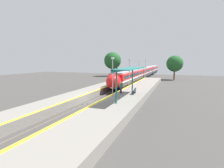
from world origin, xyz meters
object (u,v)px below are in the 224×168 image
Objects in this scene: train at (144,72)px; lamppost_far at (139,69)px; person_waiting at (121,87)px; lamppost_farthest at (146,68)px; lamppost_near at (113,74)px; lamppost_mid at (129,71)px; platform_bench at (134,91)px; railway_signal at (117,75)px.

train is 21.80m from lamppost_far.
lamppost_farthest is (-0.36, 24.73, 2.19)m from person_waiting.
lamppost_near is 9.14m from lamppost_mid.
platform_bench is 0.26× the size of lamppost_far.
platform_bench is 0.33× the size of railway_signal.
railway_signal is 17.32m from lamppost_near.
lamppost_farthest is at bearing 95.63° from platform_bench.
lamppost_mid is 9.14m from lamppost_far.
lamppost_farthest is at bearing -79.01° from train.
lamppost_mid is at bearing 93.17° from person_waiting.
lamppost_mid is at bearing -90.00° from lamppost_far.
lamppost_near is at bearing -90.00° from lamppost_farthest.
platform_bench is 0.26× the size of lamppost_farthest.
lamppost_farthest is at bearing 90.00° from lamppost_far.
lamppost_farthest reaches higher than platform_bench.
train is 12.68× the size of lamppost_near.
platform_bench is 0.26× the size of lamppost_near.
person_waiting is at bearing -89.17° from lamppost_farthest.
train is 30.87m from lamppost_mid.
lamppost_near is 18.28m from lamppost_far.
person_waiting is 15.75m from lamppost_far.
lamppost_farthest is (0.00, 27.42, 0.00)m from lamppost_near.
train reaches higher than platform_bench.
lamppost_farthest is at bearing 90.00° from lamppost_near.
railway_signal reaches higher than train.
lamppost_mid reaches higher than person_waiting.
lamppost_mid is at bearing 90.00° from lamppost_near.
platform_bench is 15.87m from lamppost_far.
platform_bench is 0.26× the size of lamppost_mid.
lamppost_mid is (-2.42, 6.32, 2.63)m from platform_bench.
lamppost_near and lamppost_farthest have the same top height.
person_waiting reaches higher than platform_bench.
lamppost_far is (2.41, -21.58, 1.94)m from train.
lamppost_farthest reaches higher than train.
railway_signal is 5.38m from lamppost_far.
train is 12.68× the size of lamppost_far.
person_waiting is (-2.07, -0.13, 0.44)m from platform_bench.
platform_bench is at bearing -69.02° from lamppost_mid.
lamppost_far is at bearing 91.31° from person_waiting.
lamppost_farthest is (4.90, 10.87, 1.42)m from railway_signal.
lamppost_far is at bearing -90.00° from lamppost_farthest.
lamppost_near is (-2.42, -2.82, 2.63)m from platform_bench.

